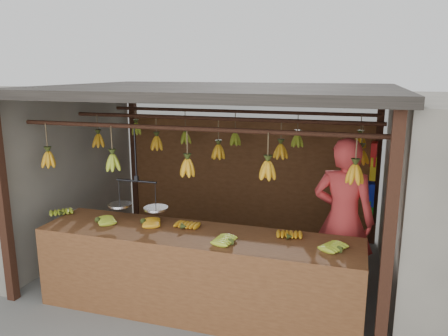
% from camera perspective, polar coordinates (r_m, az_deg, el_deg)
% --- Properties ---
extents(ground, '(80.00, 80.00, 0.00)m').
position_cam_1_polar(ground, '(6.04, -0.86, -12.74)').
color(ground, '#5B5B57').
extents(stall, '(4.30, 3.30, 2.40)m').
position_cam_1_polar(stall, '(5.80, 0.08, 6.54)').
color(stall, black).
rests_on(stall, ground).
extents(counter, '(3.59, 0.79, 0.96)m').
position_cam_1_polar(counter, '(4.65, -4.16, -11.25)').
color(counter, '#5A331A').
rests_on(counter, ground).
extents(hanging_bananas, '(3.63, 2.22, 0.38)m').
position_cam_1_polar(hanging_bananas, '(5.54, -0.91, 2.50)').
color(hanging_bananas, '#C78615').
rests_on(hanging_bananas, ground).
extents(balance_scale, '(0.71, 0.27, 0.92)m').
position_cam_1_polar(balance_scale, '(4.99, -11.24, -4.40)').
color(balance_scale, black).
rests_on(balance_scale, ground).
extents(vendor, '(0.76, 0.58, 1.89)m').
position_cam_1_polar(vendor, '(5.11, 15.29, -6.59)').
color(vendor, '#BF3333').
rests_on(vendor, ground).
extents(bag_bundles, '(0.08, 0.26, 1.19)m').
position_cam_1_polar(bag_bundles, '(6.73, 18.75, -1.68)').
color(bag_bundles, red).
rests_on(bag_bundles, ground).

